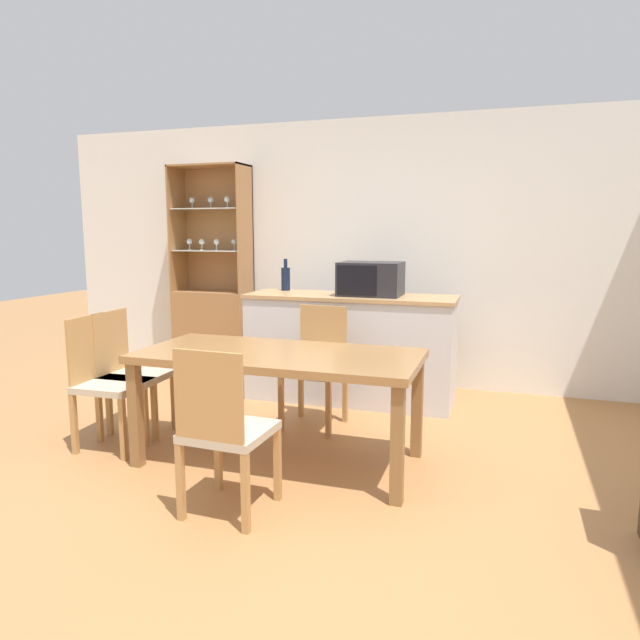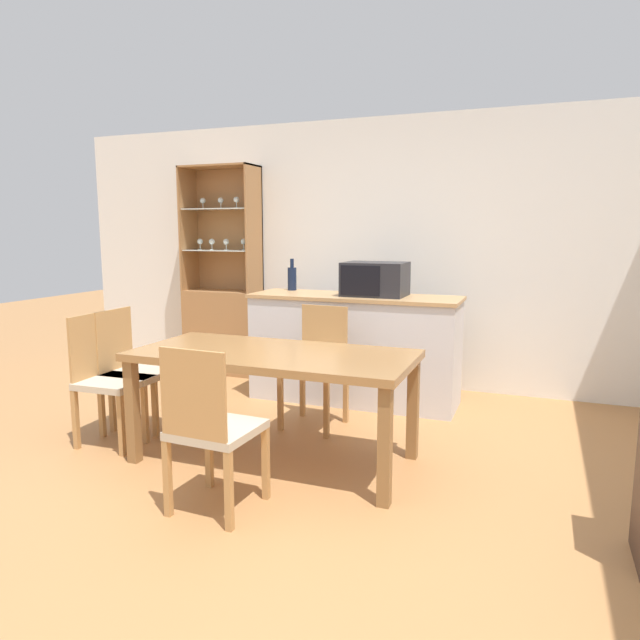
{
  "view_description": "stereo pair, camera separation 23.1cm",
  "coord_description": "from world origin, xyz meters",
  "px_view_note": "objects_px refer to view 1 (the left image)",
  "views": [
    {
      "loc": [
        1.23,
        -2.84,
        1.49
      ],
      "look_at": [
        -0.08,
        1.19,
        0.83
      ],
      "focal_mm": 32.0,
      "sensor_mm": 36.0,
      "label": 1
    },
    {
      "loc": [
        1.45,
        -2.76,
        1.49
      ],
      "look_at": [
        -0.08,
        1.19,
        0.83
      ],
      "focal_mm": 32.0,
      "sensor_mm": 36.0,
      "label": 2
    }
  ],
  "objects_px": {
    "dining_table": "(279,364)",
    "dining_chair_side_left_near": "(108,382)",
    "display_cabinet": "(214,315)",
    "dining_chair_side_left_far": "(130,373)",
    "dining_chair_head_far": "(316,367)",
    "microwave": "(371,279)",
    "wine_bottle": "(286,278)",
    "dining_chair_head_near": "(225,431)"
  },
  "relations": [
    {
      "from": "display_cabinet",
      "to": "dining_chair_side_left_near",
      "type": "relative_size",
      "value": 2.34
    },
    {
      "from": "dining_chair_side_left_near",
      "to": "microwave",
      "type": "xyz_separation_m",
      "value": [
        1.47,
        1.61,
        0.62
      ]
    },
    {
      "from": "dining_chair_side_left_far",
      "to": "display_cabinet",
      "type": "bearing_deg",
      "value": -171.52
    },
    {
      "from": "microwave",
      "to": "dining_chair_side_left_far",
      "type": "bearing_deg",
      "value": -137.32
    },
    {
      "from": "display_cabinet",
      "to": "microwave",
      "type": "xyz_separation_m",
      "value": [
        1.79,
        -0.49,
        0.47
      ]
    },
    {
      "from": "display_cabinet",
      "to": "wine_bottle",
      "type": "height_order",
      "value": "display_cabinet"
    },
    {
      "from": "dining_chair_side_left_near",
      "to": "wine_bottle",
      "type": "relative_size",
      "value": 3.11
    },
    {
      "from": "microwave",
      "to": "display_cabinet",
      "type": "bearing_deg",
      "value": 164.79
    },
    {
      "from": "display_cabinet",
      "to": "microwave",
      "type": "bearing_deg",
      "value": -15.21
    },
    {
      "from": "dining_chair_head_near",
      "to": "microwave",
      "type": "relative_size",
      "value": 1.74
    },
    {
      "from": "microwave",
      "to": "wine_bottle",
      "type": "distance_m",
      "value": 0.87
    },
    {
      "from": "display_cabinet",
      "to": "dining_chair_side_left_far",
      "type": "xyz_separation_m",
      "value": [
        0.32,
        -1.85,
        -0.15
      ]
    },
    {
      "from": "display_cabinet",
      "to": "dining_chair_head_far",
      "type": "xyz_separation_m",
      "value": [
        1.54,
        -1.23,
        -0.15
      ]
    },
    {
      "from": "display_cabinet",
      "to": "dining_table",
      "type": "height_order",
      "value": "display_cabinet"
    },
    {
      "from": "display_cabinet",
      "to": "dining_chair_side_left_far",
      "type": "height_order",
      "value": "display_cabinet"
    },
    {
      "from": "dining_chair_side_left_near",
      "to": "dining_chair_head_near",
      "type": "distance_m",
      "value": 1.37
    },
    {
      "from": "wine_bottle",
      "to": "display_cabinet",
      "type": "bearing_deg",
      "value": 161.14
    },
    {
      "from": "dining_chair_head_far",
      "to": "wine_bottle",
      "type": "bearing_deg",
      "value": -53.25
    },
    {
      "from": "dining_table",
      "to": "microwave",
      "type": "bearing_deg",
      "value": 80.38
    },
    {
      "from": "display_cabinet",
      "to": "dining_chair_side_left_far",
      "type": "distance_m",
      "value": 1.88
    },
    {
      "from": "dining_chair_side_left_far",
      "to": "dining_table",
      "type": "bearing_deg",
      "value": 82.94
    },
    {
      "from": "dining_chair_head_far",
      "to": "microwave",
      "type": "xyz_separation_m",
      "value": [
        0.25,
        0.74,
        0.62
      ]
    },
    {
      "from": "dining_table",
      "to": "wine_bottle",
      "type": "distance_m",
      "value": 1.8
    },
    {
      "from": "dining_chair_side_left_near",
      "to": "microwave",
      "type": "bearing_deg",
      "value": 135.34
    },
    {
      "from": "dining_chair_head_far",
      "to": "microwave",
      "type": "height_order",
      "value": "microwave"
    },
    {
      "from": "dining_table",
      "to": "dining_chair_head_far",
      "type": "xyz_separation_m",
      "value": [
        0.0,
        0.75,
        -0.19
      ]
    },
    {
      "from": "dining_chair_side_left_far",
      "to": "dining_chair_head_near",
      "type": "xyz_separation_m",
      "value": [
        1.22,
        -0.87,
        0.0
      ]
    },
    {
      "from": "dining_table",
      "to": "wine_bottle",
      "type": "bearing_deg",
      "value": 109.94
    },
    {
      "from": "dining_chair_head_far",
      "to": "wine_bottle",
      "type": "relative_size",
      "value": 3.11
    },
    {
      "from": "dining_table",
      "to": "wine_bottle",
      "type": "relative_size",
      "value": 6.09
    },
    {
      "from": "display_cabinet",
      "to": "microwave",
      "type": "relative_size",
      "value": 4.07
    },
    {
      "from": "dining_chair_side_left_near",
      "to": "dining_chair_head_near",
      "type": "height_order",
      "value": "same"
    },
    {
      "from": "dining_chair_head_near",
      "to": "dining_table",
      "type": "bearing_deg",
      "value": 92.25
    },
    {
      "from": "dining_chair_head_near",
      "to": "dining_chair_head_far",
      "type": "bearing_deg",
      "value": 92.23
    },
    {
      "from": "dining_table",
      "to": "display_cabinet",
      "type": "bearing_deg",
      "value": 127.99
    },
    {
      "from": "wine_bottle",
      "to": "dining_chair_head_near",
      "type": "bearing_deg",
      "value": -76.02
    },
    {
      "from": "display_cabinet",
      "to": "dining_chair_head_near",
      "type": "bearing_deg",
      "value": -60.49
    },
    {
      "from": "dining_table",
      "to": "dining_chair_side_left_near",
      "type": "xyz_separation_m",
      "value": [
        -1.22,
        -0.13,
        -0.19
      ]
    },
    {
      "from": "display_cabinet",
      "to": "dining_table",
      "type": "distance_m",
      "value": 2.5
    },
    {
      "from": "dining_chair_head_far",
      "to": "dining_chair_head_near",
      "type": "relative_size",
      "value": 1.0
    },
    {
      "from": "dining_chair_side_left_near",
      "to": "dining_chair_side_left_far",
      "type": "xyz_separation_m",
      "value": [
        -0.0,
        0.25,
        0.0
      ]
    },
    {
      "from": "dining_chair_side_left_far",
      "to": "wine_bottle",
      "type": "xyz_separation_m",
      "value": [
        0.62,
        1.53,
        0.6
      ]
    }
  ]
}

